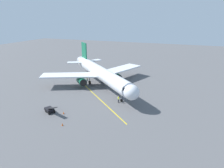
{
  "coord_description": "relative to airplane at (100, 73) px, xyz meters",
  "views": [
    {
      "loc": [
        -26.8,
        55.46,
        20.34
      ],
      "look_at": [
        -7.84,
        7.19,
        3.0
      ],
      "focal_mm": 32.38,
      "sensor_mm": 36.0,
      "label": 1
    }
  ],
  "objects": [
    {
      "name": "ground_plane",
      "position": [
        1.79,
        -1.53,
        -4.0
      ],
      "size": [
        220.0,
        220.0,
        0.0
      ],
      "primitive_type": "plane",
      "color": "#565659"
    },
    {
      "name": "ground_crew_marshaller",
      "position": [
        -9.58,
        10.24,
        -3.12
      ],
      "size": [
        0.46,
        0.46,
        1.71
      ],
      "color": "#23232D",
      "rests_on": "ground"
    },
    {
      "name": "apron_lead_in_line",
      "position": [
        -0.21,
        6.19,
        -4.0
      ],
      "size": [
        29.37,
        27.51,
        0.01
      ],
      "primitive_type": "cube",
      "rotation": [
        0.0,
        0.0,
        0.82
      ],
      "color": "yellow",
      "rests_on": "ground"
    },
    {
      "name": "airplane",
      "position": [
        0.0,
        0.0,
        0.0
      ],
      "size": [
        33.35,
        32.78,
        11.5
      ],
      "color": "silver",
      "rests_on": "ground"
    },
    {
      "name": "ground_crew_wing_walker",
      "position": [
        6.08,
        -2.68,
        -3.12
      ],
      "size": [
        0.46,
        0.36,
        1.71
      ],
      "color": "#23232D",
      "rests_on": "ground"
    },
    {
      "name": "belt_loader_near_nose",
      "position": [
        2.83,
        21.0,
        -3.29
      ],
      "size": [
        4.6,
        3.22,
        2.32
      ],
      "color": "black",
      "rests_on": "ground"
    },
    {
      "name": "safety_cone_nose_left",
      "position": [
        -3.11,
        24.88,
        -3.73
      ],
      "size": [
        0.32,
        0.32,
        0.55
      ],
      "primitive_type": "cone",
      "color": "#F2590F",
      "rests_on": "ground"
    },
    {
      "name": "safety_cone_nose_right",
      "position": [
        -0.43,
        20.51,
        -3.73
      ],
      "size": [
        0.32,
        0.32,
        0.55
      ],
      "primitive_type": "cone",
      "color": "#F2590F",
      "rests_on": "ground"
    }
  ]
}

